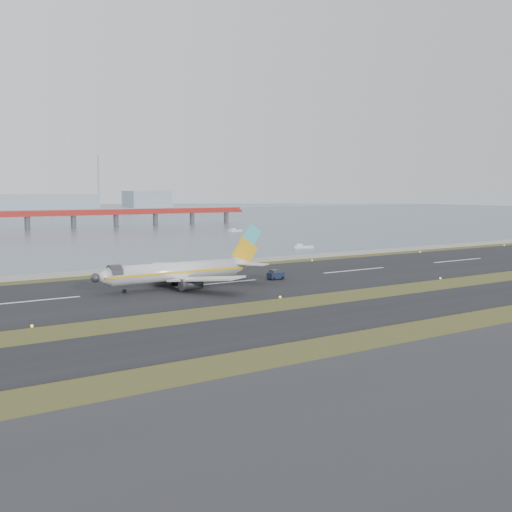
% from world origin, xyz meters
% --- Properties ---
extents(ground, '(1000.00, 1000.00, 0.00)m').
position_xyz_m(ground, '(0.00, 0.00, 0.00)').
color(ground, '#304117').
rests_on(ground, ground).
extents(taxiway_strip, '(1000.00, 18.00, 0.10)m').
position_xyz_m(taxiway_strip, '(0.00, -12.00, 0.05)').
color(taxiway_strip, black).
rests_on(taxiway_strip, ground).
extents(runway_strip, '(1000.00, 45.00, 0.10)m').
position_xyz_m(runway_strip, '(0.00, 30.00, 0.05)').
color(runway_strip, black).
rests_on(runway_strip, ground).
extents(seawall, '(1000.00, 2.50, 1.00)m').
position_xyz_m(seawall, '(0.00, 60.00, 0.50)').
color(seawall, gray).
rests_on(seawall, ground).
extents(red_pier, '(260.00, 5.00, 10.20)m').
position_xyz_m(red_pier, '(20.00, 250.00, 7.28)').
color(red_pier, '#A5221C').
rests_on(red_pier, ground).
extents(airliner, '(38.52, 32.89, 12.80)m').
position_xyz_m(airliner, '(-8.89, 29.15, 3.46)').
color(airliner, silver).
rests_on(airliner, ground).
extents(pushback_tug, '(3.58, 2.14, 2.28)m').
position_xyz_m(pushback_tug, '(13.97, 27.90, 1.11)').
color(pushback_tug, '#131B35').
rests_on(pushback_tug, ground).
extents(workboat_near, '(7.25, 4.54, 1.68)m').
position_xyz_m(workboat_near, '(68.81, 86.39, 0.53)').
color(workboat_near, silver).
rests_on(workboat_near, ground).
extents(workboat_far, '(8.37, 4.62, 1.94)m').
position_xyz_m(workboat_far, '(98.13, 175.34, 0.61)').
color(workboat_far, silver).
rests_on(workboat_far, ground).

